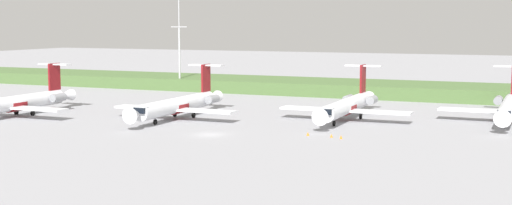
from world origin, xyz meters
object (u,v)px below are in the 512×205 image
object	(u,v)px
regional_jet_second	(179,104)
regional_jet_fourth	(509,107)
safety_cone_mid_marker	(331,136)
antenna_mast	(179,50)
safety_cone_front_marker	(308,134)
safety_cone_rear_marker	(341,137)
regional_jet_third	(347,105)
regional_jet_nearest	(17,102)

from	to	relation	value
regional_jet_second	regional_jet_fourth	distance (m)	56.76
regional_jet_fourth	safety_cone_mid_marker	size ratio (longest dim) A/B	56.36
regional_jet_second	antenna_mast	xyz separation A→B (m)	(-24.90, 44.72, 7.42)
regional_jet_second	safety_cone_front_marker	size ratio (longest dim) A/B	56.36
antenna_mast	safety_cone_front_marker	world-z (taller)	antenna_mast
regional_jet_second	safety_cone_rear_marker	world-z (taller)	regional_jet_second
regional_jet_fourth	antenna_mast	size ratio (longest dim) A/B	1.29
regional_jet_third	safety_cone_mid_marker	xyz separation A→B (m)	(2.90, -19.06, -2.26)
regional_jet_nearest	regional_jet_second	distance (m)	29.59
safety_cone_mid_marker	safety_cone_rear_marker	size ratio (longest dim) A/B	1.00
safety_cone_front_marker	safety_cone_rear_marker	bearing A→B (deg)	-8.66
regional_jet_nearest	regional_jet_fourth	xyz separation A→B (m)	(81.77, 27.72, 0.00)
regional_jet_second	safety_cone_front_marker	xyz separation A→B (m)	(26.87, -8.78, -2.26)
safety_cone_rear_marker	regional_jet_third	bearing A→B (deg)	102.99
regional_jet_fourth	antenna_mast	xyz separation A→B (m)	(-78.45, 25.90, 7.42)
regional_jet_nearest	antenna_mast	bearing A→B (deg)	86.46
regional_jet_nearest	safety_cone_rear_marker	distance (m)	60.49
regional_jet_fourth	antenna_mast	bearing A→B (deg)	161.73
antenna_mast	safety_cone_front_marker	bearing A→B (deg)	-45.94
regional_jet_fourth	regional_jet_nearest	bearing A→B (deg)	-161.27
regional_jet_third	safety_cone_mid_marker	world-z (taller)	regional_jet_third
regional_jet_third	antenna_mast	xyz separation A→B (m)	(-52.59, 34.63, 7.42)
regional_jet_second	regional_jet_third	size ratio (longest dim) A/B	1.00
regional_jet_second	safety_cone_mid_marker	distance (m)	31.95
regional_jet_second	antenna_mast	size ratio (longest dim) A/B	1.29
safety_cone_front_marker	safety_cone_rear_marker	size ratio (longest dim) A/B	1.00
regional_jet_third	regional_jet_fourth	size ratio (longest dim) A/B	1.00
safety_cone_rear_marker	safety_cone_mid_marker	bearing A→B (deg)	159.08
regional_jet_nearest	safety_cone_mid_marker	distance (m)	58.84
regional_jet_third	regional_jet_fourth	xyz separation A→B (m)	(25.86, 8.73, 0.00)
regional_jet_second	safety_cone_front_marker	world-z (taller)	regional_jet_second
regional_jet_second	regional_jet_fourth	size ratio (longest dim) A/B	1.00
regional_jet_fourth	safety_cone_rear_marker	xyz separation A→B (m)	(-21.33, -28.42, -2.26)
regional_jet_fourth	safety_cone_front_marker	distance (m)	38.45
regional_jet_third	antenna_mast	distance (m)	63.40
regional_jet_second	regional_jet_third	bearing A→B (deg)	20.01
regional_jet_fourth	safety_cone_rear_marker	world-z (taller)	regional_jet_fourth
safety_cone_front_marker	safety_cone_rear_marker	distance (m)	5.41
safety_cone_mid_marker	regional_jet_nearest	bearing A→B (deg)	179.93
regional_jet_second	regional_jet_fourth	world-z (taller)	same
antenna_mast	regional_jet_third	bearing A→B (deg)	-33.37
regional_jet_second	safety_cone_rear_marker	bearing A→B (deg)	-16.59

